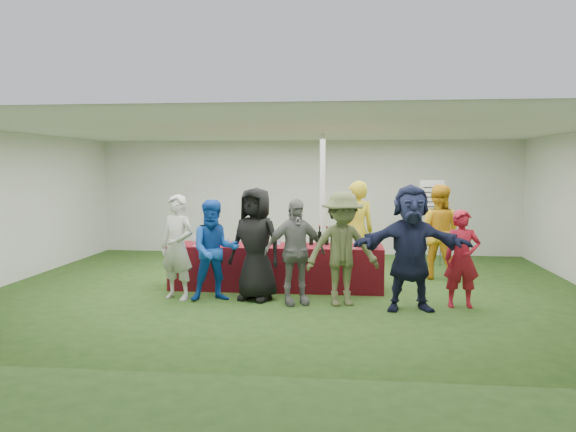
# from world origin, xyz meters

# --- Properties ---
(ground) EXTENTS (60.00, 60.00, 0.00)m
(ground) POSITION_xyz_m (0.00, 0.00, 0.00)
(ground) COLOR #284719
(ground) RESTS_ON ground
(tent) EXTENTS (10.00, 10.00, 10.00)m
(tent) POSITION_xyz_m (0.50, 1.20, 1.35)
(tent) COLOR white
(tent) RESTS_ON ground
(serving_table) EXTENTS (3.60, 0.80, 0.75)m
(serving_table) POSITION_xyz_m (-0.23, 0.02, 0.38)
(serving_table) COLOR maroon
(serving_table) RESTS_ON ground
(wine_bottles) EXTENTS (0.61, 0.15, 0.32)m
(wine_bottles) POSITION_xyz_m (0.35, 0.17, 0.87)
(wine_bottles) COLOR black
(wine_bottles) RESTS_ON serving_table
(wine_glasses) EXTENTS (2.74, 0.13, 0.16)m
(wine_glasses) POSITION_xyz_m (-0.72, -0.24, 0.86)
(wine_glasses) COLOR silver
(wine_glasses) RESTS_ON serving_table
(water_bottle) EXTENTS (0.07, 0.07, 0.23)m
(water_bottle) POSITION_xyz_m (-0.20, 0.10, 0.85)
(water_bottle) COLOR silver
(water_bottle) RESTS_ON serving_table
(bar_towel) EXTENTS (0.25, 0.18, 0.03)m
(bar_towel) POSITION_xyz_m (1.35, 0.07, 0.77)
(bar_towel) COLOR white
(bar_towel) RESTS_ON serving_table
(dump_bucket) EXTENTS (0.25, 0.25, 0.18)m
(dump_bucket) POSITION_xyz_m (1.34, -0.20, 0.84)
(dump_bucket) COLOR slate
(dump_bucket) RESTS_ON serving_table
(wine_list_sign) EXTENTS (0.50, 0.03, 1.80)m
(wine_list_sign) POSITION_xyz_m (2.72, 2.55, 1.32)
(wine_list_sign) COLOR slate
(wine_list_sign) RESTS_ON ground
(staff_pourer) EXTENTS (0.76, 0.61, 1.83)m
(staff_pourer) POSITION_xyz_m (1.14, 0.86, 0.91)
(staff_pourer) COLOR gold
(staff_pourer) RESTS_ON ground
(staff_back) EXTENTS (1.02, 0.90, 1.75)m
(staff_back) POSITION_xyz_m (2.64, 1.21, 0.88)
(staff_back) COLOR gold
(staff_back) RESTS_ON ground
(customer_0) EXTENTS (0.70, 0.59, 1.65)m
(customer_0) POSITION_xyz_m (-1.68, -0.89, 0.82)
(customer_0) COLOR beige
(customer_0) RESTS_ON ground
(customer_1) EXTENTS (0.92, 0.81, 1.58)m
(customer_1) POSITION_xyz_m (-1.07, -0.93, 0.79)
(customer_1) COLOR #144AB4
(customer_1) RESTS_ON ground
(customer_2) EXTENTS (1.00, 0.82, 1.76)m
(customer_2) POSITION_xyz_m (-0.45, -0.81, 0.88)
(customer_2) COLOR black
(customer_2) RESTS_ON ground
(customer_3) EXTENTS (1.02, 0.72, 1.61)m
(customer_3) POSITION_xyz_m (0.18, -1.01, 0.80)
(customer_3) COLOR slate
(customer_3) RESTS_ON ground
(customer_4) EXTENTS (1.24, 0.91, 1.72)m
(customer_4) POSITION_xyz_m (0.90, -1.01, 0.86)
(customer_4) COLOR #525933
(customer_4) RESTS_ON ground
(customer_5) EXTENTS (1.74, 0.70, 1.83)m
(customer_5) POSITION_xyz_m (1.88, -1.20, 0.91)
(customer_5) COLOR #181D3B
(customer_5) RESTS_ON ground
(customer_6) EXTENTS (0.54, 0.37, 1.45)m
(customer_6) POSITION_xyz_m (2.66, -0.94, 0.72)
(customer_6) COLOR #A71526
(customer_6) RESTS_ON ground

